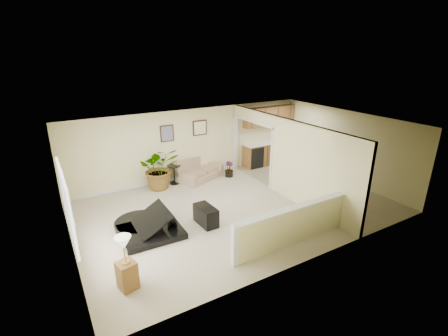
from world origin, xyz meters
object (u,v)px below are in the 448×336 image
piano_bench (206,215)px  lamp_stand (126,267)px  piano (146,212)px  accent_table (174,172)px  small_plant (229,170)px  palm_plant (159,168)px  loveseat (199,169)px

piano_bench → lamp_stand: lamp_stand is taller
piano → accent_table: bearing=57.2°
piano → lamp_stand: 2.07m
piano → small_plant: 4.49m
piano → accent_table: size_ratio=2.76×
piano_bench → palm_plant: size_ratio=0.53×
accent_table → piano: bearing=-124.2°
piano_bench → accent_table: accent_table is taller
accent_table → lamp_stand: bearing=-122.0°
piano → small_plant: bearing=32.4°
loveseat → palm_plant: (-1.53, -0.16, 0.35)m
piano_bench → accent_table: 3.08m
small_plant → piano_bench: bearing=-131.2°
lamp_stand → accent_table: bearing=58.0°
small_plant → lamp_stand: size_ratio=0.49×
piano → lamp_stand: bearing=-117.1°
accent_table → lamp_stand: 5.32m
palm_plant → lamp_stand: (-2.26, -4.39, -0.22)m
lamp_stand → small_plant: bearing=40.5°
loveseat → small_plant: loveseat is taller
palm_plant → lamp_stand: size_ratio=1.26×
accent_table → lamp_stand: size_ratio=0.58×
lamp_stand → piano: bearing=61.5°
piano_bench → small_plant: small_plant is taller
loveseat → lamp_stand: bearing=-152.4°
piano_bench → loveseat: (1.31, 3.10, 0.11)m
piano_bench → small_plant: 3.55m
piano → piano_bench: (1.50, -0.36, -0.34)m
accent_table → piano_bench: bearing=-96.3°
piano → accent_table: 3.26m
piano → palm_plant: palm_plant is taller
palm_plant → lamp_stand: palm_plant is taller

